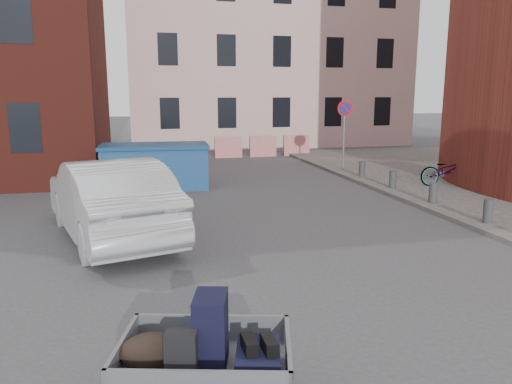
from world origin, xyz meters
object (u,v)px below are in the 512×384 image
object	(u,v)px
dumpster	(155,166)
bicycle	(447,170)
silver_car	(110,199)
trailer	(204,356)

from	to	relation	value
dumpster	bicycle	world-z (taller)	dumpster
dumpster	silver_car	distance (m)	5.67
silver_car	trailer	bearing A→B (deg)	84.39
dumpster	trailer	bearing A→B (deg)	-87.55
silver_car	bicycle	xyz separation A→B (m)	(10.27, 3.19, -0.25)
trailer	silver_car	world-z (taller)	silver_car
trailer	dumpster	world-z (taller)	dumpster
silver_car	bicycle	world-z (taller)	silver_car
trailer	bicycle	size ratio (longest dim) A/B	1.06
dumpster	silver_car	size ratio (longest dim) A/B	0.67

